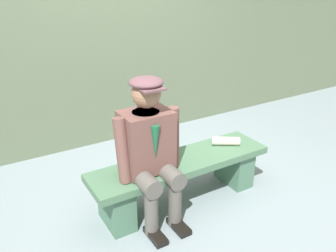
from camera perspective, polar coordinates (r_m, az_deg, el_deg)
ground_plane at (r=3.30m, az=2.04°, el=-11.93°), size 30.00×30.00×0.00m
bench at (r=3.15m, az=2.11°, el=-7.80°), size 1.65×0.43×0.42m
seated_man at (r=2.77m, az=-2.96°, el=-3.33°), size 0.56×0.59×1.22m
rolled_magazine at (r=3.35m, az=9.35°, el=-2.42°), size 0.26×0.21×0.08m
stadium_wall at (r=4.28m, az=-9.94°, el=9.32°), size 12.00×0.24×1.78m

